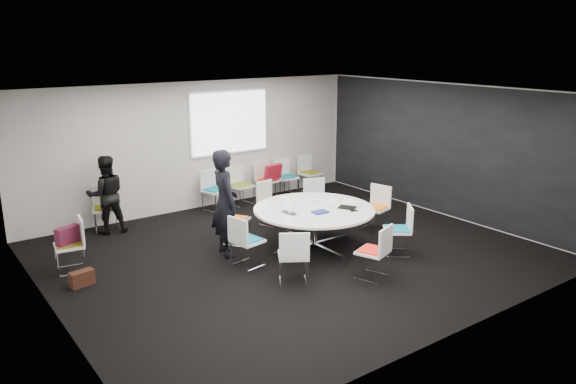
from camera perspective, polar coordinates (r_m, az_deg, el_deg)
room_shell at (r=9.63m, az=0.89°, el=1.69°), size 8.08×7.08×2.88m
conference_table at (r=10.13m, az=2.66°, el=-2.72°), size 2.18×2.18×0.73m
projection_screen at (r=12.78m, az=-5.93°, el=7.03°), size 1.90×0.03×1.35m
chair_ring_a at (r=11.23m, az=8.83°, el=-2.46°), size 0.55×0.56×0.88m
chair_ring_b at (r=11.62m, az=2.90°, el=-1.70°), size 0.59×0.58×0.88m
chair_ring_c at (r=11.43m, az=-1.67°, el=-1.98°), size 0.56×0.56×0.88m
chair_ring_d at (r=10.44m, az=-5.42°, el=-3.72°), size 0.63×0.63×0.88m
chair_ring_e at (r=9.37m, az=-4.18°, el=-5.94°), size 0.53×0.53×0.88m
chair_ring_f at (r=8.74m, az=0.55°, el=-7.51°), size 0.63×0.62×0.88m
chair_ring_g at (r=9.00m, az=8.64°, el=-7.01°), size 0.59×0.58×0.88m
chair_ring_h at (r=10.05m, az=11.06°, el=-4.71°), size 0.64×0.64×0.88m
chair_back_a at (r=12.51m, az=-7.45°, el=-0.57°), size 0.57×0.57×0.88m
chair_back_b at (r=12.83m, az=-4.79°, el=-0.10°), size 0.51×0.50×0.88m
chair_back_c at (r=13.27m, az=-2.07°, el=0.46°), size 0.55×0.54×0.88m
chair_back_d at (r=13.56m, az=-0.18°, el=0.81°), size 0.48×0.47×0.88m
chair_back_e at (r=13.98m, az=2.23°, el=1.23°), size 0.48×0.47×0.88m
chair_spare_left at (r=9.81m, az=-21.17°, el=-5.99°), size 0.51×0.52×0.88m
chair_person_back at (r=11.65m, az=-18.02°, el=-2.40°), size 0.58×0.57×0.88m
person_main at (r=9.71m, az=-6.43°, el=-1.12°), size 0.56×0.75×1.88m
person_back at (r=11.37m, az=-17.99°, el=-0.26°), size 0.83×0.70×1.53m
laptop at (r=9.80m, az=0.30°, el=-2.06°), size 0.22×0.31×0.02m
laptop_lid at (r=9.81m, az=-0.05°, el=-1.32°), size 0.09×0.29×0.22m
notebook_black at (r=10.14m, az=6.04°, el=-1.57°), size 0.35×0.37×0.02m
tablet_folio at (r=9.82m, az=3.29°, el=-2.04°), size 0.27×0.22×0.03m
papers_right at (r=10.54m, az=4.65°, el=-0.92°), size 0.36×0.31×0.00m
papers_front at (r=10.54m, az=6.08°, el=-0.96°), size 0.33×0.25×0.00m
cup at (r=10.30m, az=2.50°, el=-1.01°), size 0.08×0.08×0.09m
phone at (r=9.97m, az=6.73°, el=-1.92°), size 0.15×0.10×0.01m
maroon_bag at (r=9.70m, az=-21.45°, el=-4.10°), size 0.42×0.28×0.28m
brown_bag at (r=9.25m, az=-20.20°, el=-8.24°), size 0.38×0.22×0.24m
red_jacket at (r=12.98m, az=-1.52°, el=2.07°), size 0.45×0.19×0.36m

